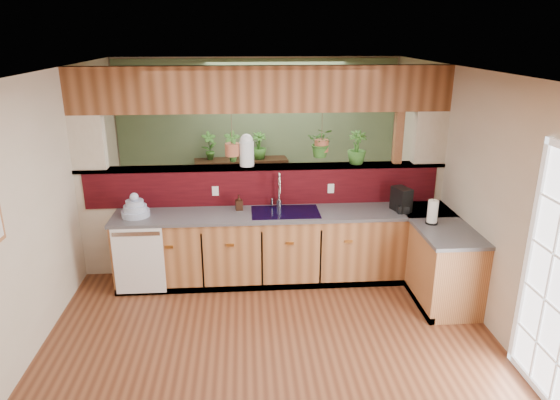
{
  "coord_description": "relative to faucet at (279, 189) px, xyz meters",
  "views": [
    {
      "loc": [
        -0.23,
        -4.68,
        2.98
      ],
      "look_at": [
        0.17,
        0.7,
        1.15
      ],
      "focal_mm": 32.0,
      "sensor_mm": 36.0,
      "label": 1
    }
  ],
  "objects": [
    {
      "name": "ground",
      "position": [
        -0.18,
        -1.13,
        -1.15
      ],
      "size": [
        4.6,
        7.0,
        0.01
      ],
      "primitive_type": "cube",
      "color": "brown",
      "rests_on": "ground"
    },
    {
      "name": "ceiling",
      "position": [
        -0.18,
        -1.13,
        1.45
      ],
      "size": [
        4.6,
        7.0,
        0.01
      ],
      "primitive_type": "cube",
      "color": "brown",
      "rests_on": "ground"
    },
    {
      "name": "wall_back",
      "position": [
        -0.18,
        2.37,
        0.15
      ],
      "size": [
        4.6,
        0.02,
        2.6
      ],
      "primitive_type": "cube",
      "color": "beige",
      "rests_on": "ground"
    },
    {
      "name": "wall_left",
      "position": [
        -2.48,
        -1.13,
        0.15
      ],
      "size": [
        0.02,
        7.0,
        2.6
      ],
      "primitive_type": "cube",
      "color": "beige",
      "rests_on": "ground"
    },
    {
      "name": "wall_right",
      "position": [
        2.12,
        -1.13,
        0.15
      ],
      "size": [
        0.02,
        7.0,
        2.6
      ],
      "primitive_type": "cube",
      "color": "beige",
      "rests_on": "ground"
    },
    {
      "name": "pass_through_partition",
      "position": [
        -0.15,
        0.22,
        0.05
      ],
      "size": [
        4.6,
        0.21,
        2.6
      ],
      "color": "beige",
      "rests_on": "ground"
    },
    {
      "name": "pass_through_ledge",
      "position": [
        -0.18,
        0.22,
        0.22
      ],
      "size": [
        4.6,
        0.21,
        0.04
      ],
      "primitive_type": "cube",
      "color": "brown",
      "rests_on": "ground"
    },
    {
      "name": "header_beam",
      "position": [
        -0.18,
        0.22,
        1.18
      ],
      "size": [
        4.6,
        0.15,
        0.55
      ],
      "primitive_type": "cube",
      "color": "brown",
      "rests_on": "ground"
    },
    {
      "name": "sage_backwall",
      "position": [
        -0.18,
        2.35,
        0.15
      ],
      "size": [
        4.55,
        0.02,
        2.55
      ],
      "primitive_type": "cube",
      "color": "#566E4B",
      "rests_on": "ground"
    },
    {
      "name": "countertop",
      "position": [
        0.65,
        -0.26,
        -0.7
      ],
      "size": [
        4.14,
        1.52,
        0.9
      ],
      "color": "brown",
      "rests_on": "ground"
    },
    {
      "name": "dishwasher",
      "position": [
        -1.66,
        -0.47,
        -0.69
      ],
      "size": [
        0.58,
        0.03,
        0.82
      ],
      "color": "white",
      "rests_on": "ground"
    },
    {
      "name": "navy_sink",
      "position": [
        0.07,
        -0.16,
        -0.32
      ],
      "size": [
        0.82,
        0.5,
        0.18
      ],
      "color": "black",
      "rests_on": "countertop"
    },
    {
      "name": "french_door",
      "position": [
        2.09,
        -2.43,
        -0.1
      ],
      "size": [
        0.06,
        1.02,
        2.16
      ],
      "primitive_type": "cube",
      "color": "white",
      "rests_on": "ground"
    },
    {
      "name": "faucet",
      "position": [
        0.0,
        0.0,
        0.0
      ],
      "size": [
        0.2,
        0.2,
        0.46
      ],
      "color": "#B7B7B2",
      "rests_on": "countertop"
    },
    {
      "name": "dish_stack",
      "position": [
        -1.72,
        -0.16,
        -0.16
      ],
      "size": [
        0.33,
        0.33,
        0.29
      ],
      "color": "#A2B2D2",
      "rests_on": "countertop"
    },
    {
      "name": "soap_dispenser",
      "position": [
        -0.49,
        -0.03,
        -0.15
      ],
      "size": [
        0.1,
        0.1,
        0.19
      ],
      "primitive_type": "imported",
      "rotation": [
        0.0,
        0.0,
        0.14
      ],
      "color": "#361E13",
      "rests_on": "countertop"
    },
    {
      "name": "coffee_maker",
      "position": [
        1.48,
        -0.21,
        -0.11
      ],
      "size": [
        0.16,
        0.26,
        0.29
      ],
      "rotation": [
        0.0,
        0.0,
        0.32
      ],
      "color": "black",
      "rests_on": "countertop"
    },
    {
      "name": "paper_towel",
      "position": [
        1.7,
        -0.66,
        -0.11
      ],
      "size": [
        0.14,
        0.14,
        0.3
      ],
      "color": "black",
      "rests_on": "countertop"
    },
    {
      "name": "glass_jar",
      "position": [
        -0.38,
        0.22,
        0.45
      ],
      "size": [
        0.18,
        0.18,
        0.4
      ],
      "color": "silver",
      "rests_on": "pass_through_ledge"
    },
    {
      "name": "ledge_plant_right",
      "position": [
        1.0,
        0.22,
        0.45
      ],
      "size": [
        0.24,
        0.24,
        0.42
      ],
      "primitive_type": "imported",
      "rotation": [
        0.0,
        0.0,
        -0.01
      ],
      "color": "#2D6121",
      "rests_on": "pass_through_ledge"
    },
    {
      "name": "hanging_plant_a",
      "position": [
        -0.56,
        0.22,
        0.61
      ],
      "size": [
        0.21,
        0.18,
        0.53
      ],
      "color": "brown",
      "rests_on": "header_beam"
    },
    {
      "name": "hanging_plant_b",
      "position": [
        0.55,
        0.22,
        0.69
      ],
      "size": [
        0.4,
        0.37,
        0.49
      ],
      "color": "brown",
      "rests_on": "header_beam"
    },
    {
      "name": "shelving_console",
      "position": [
        -0.47,
        2.12,
        -0.65
      ],
      "size": [
        1.54,
        0.55,
        1.0
      ],
      "primitive_type": "cube",
      "rotation": [
        0.0,
        0.0,
        0.1
      ],
      "color": "black",
      "rests_on": "ground"
    },
    {
      "name": "shelf_plant_a",
      "position": [
        -0.97,
        2.12,
        0.09
      ],
      "size": [
        0.29,
        0.25,
        0.46
      ],
      "primitive_type": "imported",
      "rotation": [
        0.0,
        0.0,
        0.4
      ],
      "color": "#2D6121",
      "rests_on": "shelving_console"
    },
    {
      "name": "shelf_plant_b",
      "position": [
        -0.18,
        2.12,
        0.07
      ],
      "size": [
        0.28,
        0.28,
        0.43
      ],
      "primitive_type": "imported",
      "rotation": [
        0.0,
        0.0,
        0.18
      ],
      "color": "#2D6121",
      "rests_on": "shelving_console"
    },
    {
      "name": "floor_plant",
      "position": [
        0.27,
        1.41,
        -0.77
      ],
      "size": [
        0.82,
        0.76,
        0.75
      ],
      "primitive_type": "imported",
      "rotation": [
        0.0,
        0.0,
        0.3
      ],
      "color": "#2D6121",
      "rests_on": "ground"
    }
  ]
}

